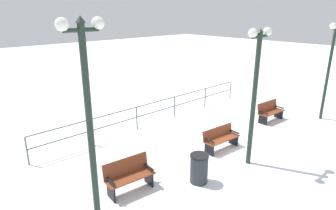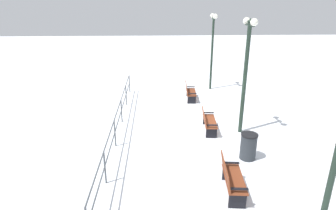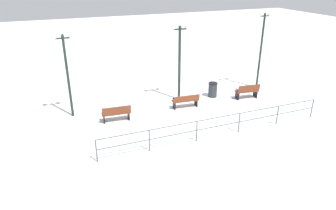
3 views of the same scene
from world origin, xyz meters
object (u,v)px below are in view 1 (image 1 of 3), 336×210
(lamppost_near, at_px, (89,120))
(trash_bin, at_px, (199,168))
(bench_third, at_px, (270,111))
(lamppost_far, at_px, (331,54))
(lamppost_middle, at_px, (256,80))
(bench_second, at_px, (221,138))
(bench_nearest, at_px, (129,175))

(lamppost_near, height_order, trash_bin, lamppost_near)
(bench_third, height_order, lamppost_near, lamppost_near)
(bench_third, bearing_deg, lamppost_far, 57.21)
(bench_third, relative_size, trash_bin, 1.67)
(lamppost_far, bearing_deg, trash_bin, -92.60)
(lamppost_middle, xyz_separation_m, trash_bin, (-0.39, -2.16, -2.50))
(lamppost_near, relative_size, lamppost_far, 1.10)
(bench_second, height_order, lamppost_near, lamppost_near)
(bench_third, bearing_deg, lamppost_near, -76.84)
(bench_second, bearing_deg, bench_third, 98.46)
(bench_second, xyz_separation_m, trash_bin, (0.95, -2.33, 0.02))
(lamppost_middle, relative_size, trash_bin, 4.94)
(bench_second, bearing_deg, lamppost_far, 82.96)
(bench_third, relative_size, lamppost_near, 0.31)
(lamppost_near, xyz_separation_m, trash_bin, (-0.39, 3.68, -2.67))
(lamppost_far, bearing_deg, bench_nearest, -98.12)
(lamppost_middle, bearing_deg, trash_bin, -100.24)
(bench_nearest, height_order, lamppost_middle, lamppost_middle)
(lamppost_near, distance_m, trash_bin, 4.57)
(trash_bin, bearing_deg, bench_second, 112.19)
(bench_third, relative_size, lamppost_middle, 0.34)
(bench_nearest, distance_m, lamppost_far, 10.88)
(bench_second, distance_m, trash_bin, 2.51)
(bench_second, relative_size, trash_bin, 1.72)
(bench_nearest, distance_m, lamppost_middle, 4.94)
(lamppost_near, distance_m, lamppost_far, 12.28)
(bench_second, height_order, lamppost_middle, lamppost_middle)
(bench_nearest, xyz_separation_m, bench_third, (-0.10, 8.34, -0.02))
(lamppost_middle, height_order, lamppost_far, lamppost_middle)
(lamppost_near, relative_size, lamppost_middle, 1.09)
(bench_nearest, distance_m, bench_second, 4.17)
(bench_nearest, relative_size, bench_second, 0.94)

